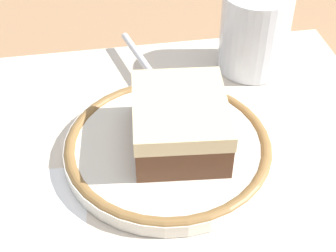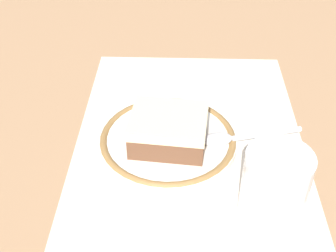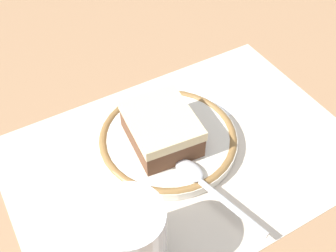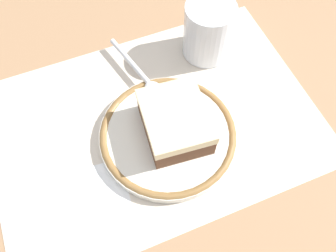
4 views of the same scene
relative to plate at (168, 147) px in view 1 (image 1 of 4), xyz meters
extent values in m
plane|color=#9E7551|center=(-0.01, 0.03, -0.01)|extent=(2.40, 2.40, 0.00)
cube|color=beige|center=(-0.01, 0.03, -0.01)|extent=(0.45, 0.31, 0.00)
cylinder|color=silver|center=(0.00, 0.00, 0.00)|extent=(0.18, 0.18, 0.01)
torus|color=olive|center=(0.00, 0.00, 0.00)|extent=(0.18, 0.18, 0.01)
cube|color=brown|center=(0.01, 0.00, 0.02)|extent=(0.09, 0.10, 0.03)
cube|color=beige|center=(0.01, 0.00, 0.04)|extent=(0.09, 0.10, 0.01)
ellipsoid|color=silver|center=(0.01, 0.06, 0.01)|extent=(0.03, 0.05, 0.01)
cylinder|color=silver|center=(-0.01, 0.13, 0.01)|extent=(0.03, 0.10, 0.01)
cylinder|color=silver|center=(0.11, 0.12, 0.04)|extent=(0.07, 0.07, 0.09)
cylinder|color=#B7722D|center=(0.11, 0.12, 0.01)|extent=(0.06, 0.06, 0.03)
camera|label=1|loc=(-0.05, -0.31, 0.30)|focal=52.79mm
camera|label=2|loc=(0.45, 0.02, 0.39)|focal=47.56mm
camera|label=3|loc=(0.18, 0.31, 0.41)|focal=43.46mm
camera|label=4|loc=(-0.08, -0.20, 0.42)|focal=38.13mm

